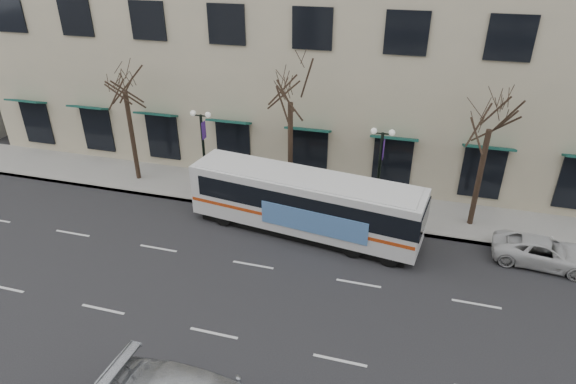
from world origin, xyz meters
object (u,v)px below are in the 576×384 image
(lamp_post_right, at_px, (379,170))
(lamp_post_left, at_px, (204,149))
(tree_far_left, at_px, (122,75))
(city_bus, at_px, (306,202))
(tree_far_right, at_px, (493,111))
(tree_far_mid, at_px, (290,85))
(white_pickup, at_px, (543,252))

(lamp_post_right, bearing_deg, lamp_post_left, 180.00)
(tree_far_left, xyz_separation_m, lamp_post_right, (15.01, -0.60, -3.75))
(lamp_post_right, height_order, city_bus, lamp_post_right)
(tree_far_right, bearing_deg, tree_far_left, 180.00)
(tree_far_left, distance_m, lamp_post_left, 6.29)
(tree_far_mid, bearing_deg, lamp_post_right, -6.83)
(tree_far_left, distance_m, lamp_post_right, 15.48)
(lamp_post_right, height_order, white_pickup, lamp_post_right)
(lamp_post_left, distance_m, lamp_post_right, 10.00)
(tree_far_left, distance_m, city_bus, 13.01)
(tree_far_left, relative_size, white_pickup, 1.84)
(tree_far_left, xyz_separation_m, tree_far_right, (20.00, 0.00, -0.28))
(lamp_post_right, relative_size, city_bus, 0.43)
(tree_far_mid, xyz_separation_m, tree_far_right, (10.00, -0.00, -0.48))
(tree_far_left, xyz_separation_m, white_pickup, (23.10, -2.60, -6.07))
(tree_far_right, xyz_separation_m, lamp_post_left, (-14.99, -0.60, -3.48))
(tree_far_left, relative_size, lamp_post_left, 1.60)
(tree_far_right, xyz_separation_m, city_bus, (-8.34, -3.02, -4.65))
(tree_far_mid, xyz_separation_m, lamp_post_right, (5.01, -0.60, -3.96))
(city_bus, relative_size, white_pickup, 2.69)
(tree_far_left, bearing_deg, tree_far_right, 0.00)
(white_pickup, bearing_deg, tree_far_mid, 83.62)
(tree_far_mid, distance_m, city_bus, 6.18)
(tree_far_mid, xyz_separation_m, city_bus, (1.66, -3.02, -5.13))
(lamp_post_right, bearing_deg, tree_far_right, 6.85)
(lamp_post_right, bearing_deg, tree_far_left, 177.71)
(tree_far_right, distance_m, lamp_post_left, 15.40)
(tree_far_right, bearing_deg, lamp_post_left, -177.71)
(lamp_post_left, height_order, city_bus, lamp_post_left)
(tree_far_mid, distance_m, white_pickup, 14.75)
(city_bus, bearing_deg, tree_far_mid, 126.73)
(tree_far_right, distance_m, white_pickup, 7.06)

